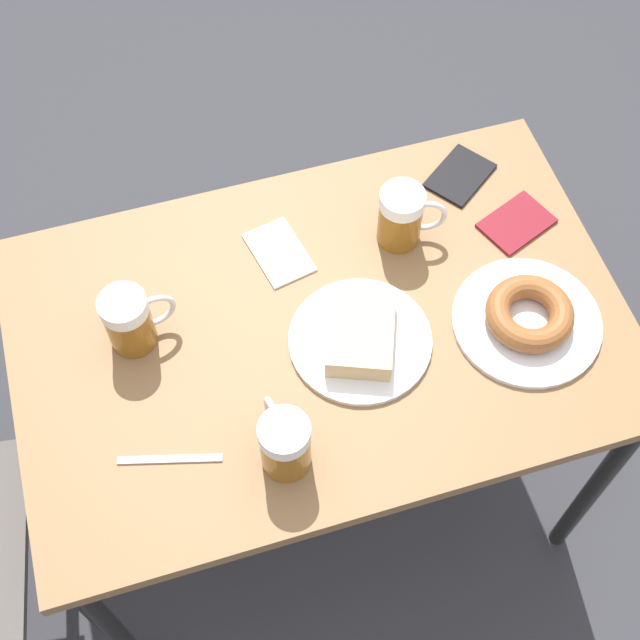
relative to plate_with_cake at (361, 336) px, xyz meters
name	(u,v)px	position (x,y,z in m)	size (l,w,h in m)	color
ground_plane	(320,477)	(0.05, 0.06, -0.74)	(8.00, 8.00, 0.00)	#333338
table	(320,345)	(0.05, 0.06, -0.09)	(0.68, 1.05, 0.72)	olive
plate_with_cake	(361,336)	(0.00, 0.00, 0.00)	(0.24, 0.24, 0.05)	silver
plate_with_donut	(528,317)	(-0.05, -0.28, 0.00)	(0.26, 0.26, 0.05)	silver
beer_mug_left	(130,320)	(0.12, 0.36, 0.04)	(0.08, 0.12, 0.12)	#8C5619
beer_mug_center	(402,216)	(0.19, -0.14, 0.04)	(0.08, 0.12, 0.12)	#8C5619
beer_mug_right	(284,443)	(-0.17, 0.18, 0.04)	(0.12, 0.08, 0.12)	#8C5619
napkin_folded	(279,252)	(0.21, 0.08, -0.02)	(0.15, 0.11, 0.00)	white
fork	(170,459)	(-0.12, 0.35, -0.02)	(0.05, 0.16, 0.00)	silver
passport_near_edge	(517,223)	(0.15, -0.35, -0.02)	(0.13, 0.15, 0.01)	maroon
passport_far_edge	(460,176)	(0.29, -0.29, -0.02)	(0.15, 0.15, 0.01)	black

